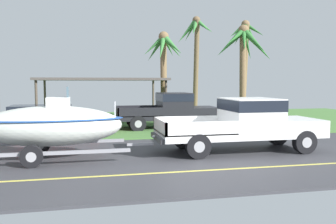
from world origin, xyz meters
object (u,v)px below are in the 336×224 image
object	(u,v)px
boat_on_trailer	(51,126)
palm_tree_near_right	(196,42)
pickup_truck_towing	(249,122)
palm_tree_far_right	(243,51)
parked_pickup_background	(173,109)
palm_tree_mid	(245,46)
parked_sedan_near	(46,120)
carport_awning	(102,80)
palm_tree_near_left	(164,57)

from	to	relation	value
boat_on_trailer	palm_tree_near_right	bearing A→B (deg)	57.06
pickup_truck_towing	palm_tree_far_right	world-z (taller)	palm_tree_far_right
parked_pickup_background	palm_tree_mid	distance (m)	11.19
pickup_truck_towing	parked_sedan_near	world-z (taller)	pickup_truck_towing
pickup_truck_towing	palm_tree_mid	xyz separation A→B (m)	(6.16, 13.99, 4.11)
carport_awning	palm_tree_near_right	xyz separation A→B (m)	(6.87, 2.79, 2.78)
palm_tree_far_right	carport_awning	bearing A→B (deg)	147.58
palm_tree_mid	palm_tree_far_right	world-z (taller)	palm_tree_mid
palm_tree_near_left	palm_tree_near_right	size ratio (longest dim) A/B	0.78
boat_on_trailer	parked_sedan_near	size ratio (longest dim) A/B	1.20
parked_sedan_near	palm_tree_mid	xyz separation A→B (m)	(13.66, 8.32, 4.48)
palm_tree_near_right	boat_on_trailer	bearing A→B (deg)	-122.94
palm_tree_near_left	palm_tree_near_right	xyz separation A→B (m)	(3.01, 3.18, 1.34)
parked_pickup_background	carport_awning	distance (m)	5.77
parked_sedan_near	palm_tree_far_right	size ratio (longest dim) A/B	0.87
boat_on_trailer	palm_tree_near_left	xyz separation A→B (m)	(5.89, 10.56, 2.94)
parked_pickup_background	palm_tree_mid	world-z (taller)	palm_tree_mid
parked_pickup_background	parked_sedan_near	xyz separation A→B (m)	(-6.31, -0.96, -0.37)
boat_on_trailer	palm_tree_near_left	distance (m)	12.44
parked_pickup_background	parked_sedan_near	world-z (taller)	parked_pickup_background
parked_pickup_background	palm_tree_far_right	distance (m)	4.86
carport_awning	palm_tree_far_right	size ratio (longest dim) A/B	1.40
pickup_truck_towing	carport_awning	world-z (taller)	carport_awning
boat_on_trailer	palm_tree_near_left	world-z (taller)	palm_tree_near_left
pickup_truck_towing	boat_on_trailer	distance (m)	6.73
palm_tree_near_right	palm_tree_mid	bearing A→B (deg)	3.63
parked_pickup_background	palm_tree_near_right	size ratio (longest dim) A/B	0.77
pickup_truck_towing	palm_tree_near_left	world-z (taller)	palm_tree_near_left
palm_tree_near_right	palm_tree_far_right	size ratio (longest dim) A/B	1.32
boat_on_trailer	parked_sedan_near	distance (m)	5.73
pickup_truck_towing	carport_awning	distance (m)	12.00
palm_tree_near_left	palm_tree_near_right	bearing A→B (deg)	46.51
parked_pickup_background	carport_awning	bearing A→B (deg)	129.11
pickup_truck_towing	palm_tree_near_right	distance (m)	14.56
palm_tree_near_left	palm_tree_far_right	size ratio (longest dim) A/B	1.02
pickup_truck_towing	palm_tree_far_right	distance (m)	7.48
palm_tree_mid	parked_pickup_background	bearing A→B (deg)	-134.94
parked_sedan_near	carport_awning	xyz separation A→B (m)	(2.80, 5.28, 1.90)
carport_awning	palm_tree_mid	bearing A→B (deg)	15.68
palm_tree_far_right	palm_tree_mid	bearing A→B (deg)	64.93
palm_tree_mid	parked_sedan_near	bearing A→B (deg)	-148.64
boat_on_trailer	palm_tree_far_right	xyz separation A→B (m)	(9.30, 6.33, 3.02)
parked_sedan_near	carport_awning	bearing A→B (deg)	62.03
parked_sedan_near	palm_tree_far_right	xyz separation A→B (m)	(10.07, 0.66, 3.43)
palm_tree_near_left	boat_on_trailer	bearing A→B (deg)	-119.14
palm_tree_mid	palm_tree_far_right	size ratio (longest dim) A/B	1.30
palm_tree_far_right	parked_sedan_near	bearing A→B (deg)	-176.25
parked_sedan_near	pickup_truck_towing	bearing A→B (deg)	-37.08
parked_pickup_background	palm_tree_mid	size ratio (longest dim) A/B	0.78
palm_tree_mid	palm_tree_far_right	bearing A→B (deg)	-115.07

